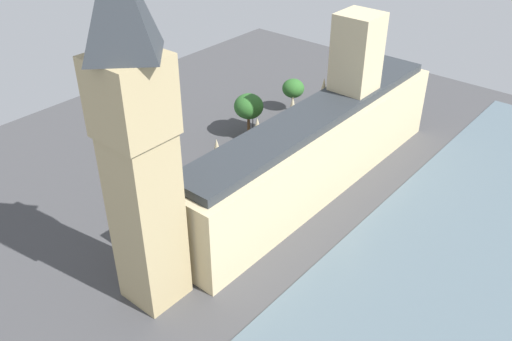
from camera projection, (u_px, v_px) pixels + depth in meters
ground_plane at (304, 182)px, 109.64m from camera, size 139.19×139.19×0.00m
river_thames at (464, 251)px, 91.62m from camera, size 34.53×125.27×0.25m
parliament_building at (319, 143)px, 104.72m from camera, size 12.12×69.19×31.50m
clock_tower at (136, 137)px, 69.32m from camera, size 8.77×8.77×52.36m
car_black_under_trees at (305, 130)px, 126.28m from camera, size 2.02×4.55×1.74m
car_white_trailing at (258, 148)px, 119.32m from camera, size 2.11×4.66×1.74m
double_decker_bus_opposite_hall at (202, 179)px, 105.67m from camera, size 3.62×10.71×4.75m
pedestrian_by_river_gate at (315, 143)px, 121.42m from camera, size 0.71×0.69×1.71m
pedestrian_midblock at (332, 129)px, 127.20m from camera, size 0.46×0.57×1.56m
plane_tree_near_tower at (249, 106)px, 121.32m from camera, size 6.58×6.58×10.55m
plane_tree_corner at (293, 88)px, 133.85m from camera, size 5.40×5.40×8.32m
plane_tree_kerbside at (248, 106)px, 123.57m from camera, size 6.20×6.20×9.53m
street_lamp_leading at (124, 186)px, 100.37m from camera, size 0.56×0.56×6.52m
street_lamp_far_end at (253, 118)px, 124.18m from camera, size 0.56×0.56×6.12m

